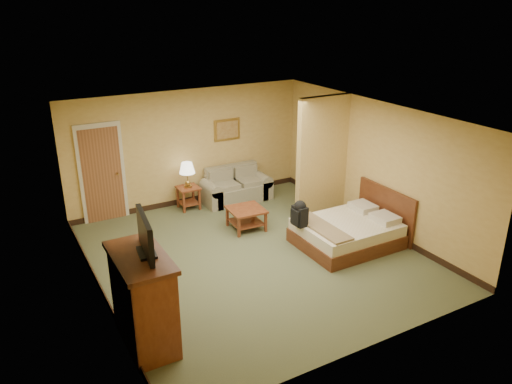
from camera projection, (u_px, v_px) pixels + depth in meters
floor at (254, 256)px, 9.17m from camera, size 6.00×6.00×0.00m
ceiling at (254, 117)px, 8.22m from camera, size 6.00×6.00×0.00m
back_wall at (189, 148)px, 11.13m from camera, size 5.50×0.02×2.60m
left_wall at (93, 222)px, 7.44m from camera, size 0.02×6.00×2.60m
right_wall at (374, 166)px, 9.95m from camera, size 0.02×6.00×2.60m
partition at (322, 158)px, 10.43m from camera, size 1.20×0.15×2.60m
door at (102, 174)px, 10.31m from camera, size 0.94×0.16×2.10m
baseboard at (191, 199)px, 11.58m from camera, size 5.50×0.02×0.12m
loveseat at (236, 190)px, 11.60m from camera, size 1.58×0.73×0.80m
side_table at (188, 194)px, 11.11m from camera, size 0.46×0.46×0.51m
table_lamp at (187, 169)px, 10.89m from camera, size 0.34×0.34×0.57m
coffee_table at (246, 214)px, 10.14m from camera, size 0.73×0.73×0.44m
wall_picture at (227, 130)px, 11.44m from camera, size 0.64×0.04×0.50m
dresser at (144, 299)px, 6.65m from camera, size 0.66×1.26×1.34m
tv at (145, 236)px, 6.36m from camera, size 0.27×0.87×0.53m
bed at (350, 231)px, 9.52m from camera, size 1.89×1.52×0.99m
backpack at (300, 212)px, 9.17m from camera, size 0.23×0.30×0.49m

